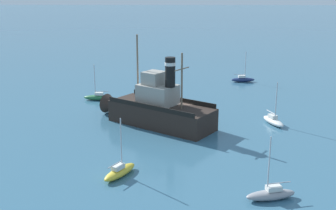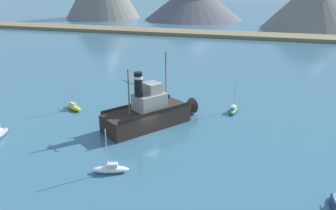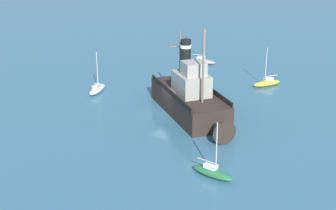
{
  "view_description": "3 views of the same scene",
  "coord_description": "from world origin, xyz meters",
  "views": [
    {
      "loc": [
        -45.87,
        0.58,
        15.11
      ],
      "look_at": [
        1.41,
        1.59,
        1.63
      ],
      "focal_mm": 45.0,
      "sensor_mm": 36.0,
      "label": 1
    },
    {
      "loc": [
        14.71,
        -39.61,
        18.96
      ],
      "look_at": [
        1.77,
        2.45,
        3.35
      ],
      "focal_mm": 38.0,
      "sensor_mm": 36.0,
      "label": 2
    },
    {
      "loc": [
        41.91,
        29.74,
        20.57
      ],
      "look_at": [
        1.54,
        1.42,
        1.62
      ],
      "focal_mm": 55.0,
      "sensor_mm": 36.0,
      "label": 3
    }
  ],
  "objects": [
    {
      "name": "ground_plane",
      "position": [
        0.0,
        0.0,
        0.0
      ],
      "size": [
        600.0,
        600.0,
        0.0
      ],
      "primitive_type": "plane",
      "color": "#38667F"
    },
    {
      "name": "sailboat_yellow",
      "position": [
        -14.28,
        5.22,
        0.43
      ],
      "size": [
        3.84,
        2.85,
        4.9
      ],
      "color": "gold",
      "rests_on": "ground"
    },
    {
      "name": "sailboat_navy",
      "position": [
        21.13,
        -10.15,
        0.43
      ],
      "size": [
        1.32,
        3.86,
        4.9
      ],
      "color": "navy",
      "rests_on": "ground"
    },
    {
      "name": "sailboat_green",
      "position": [
        9.38,
        11.35,
        0.43
      ],
      "size": [
        1.29,
        3.85,
        4.9
      ],
      "color": "#286B3D",
      "rests_on": "ground"
    },
    {
      "name": "old_tugboat",
      "position": [
        -0.84,
        2.78,
        1.83
      ],
      "size": [
        10.93,
        13.78,
        9.9
      ],
      "color": "#2D231E",
      "rests_on": "ground"
    },
    {
      "name": "sailboat_white",
      "position": [
        -0.52,
        -10.34,
        0.43
      ],
      "size": [
        3.95,
        2.28,
        4.9
      ],
      "color": "white",
      "rests_on": "ground"
    },
    {
      "name": "sailboat_grey",
      "position": [
        -17.95,
        -6.36,
        0.43
      ],
      "size": [
        1.97,
        3.95,
        4.9
      ],
      "color": "gray",
      "rests_on": "ground"
    }
  ]
}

